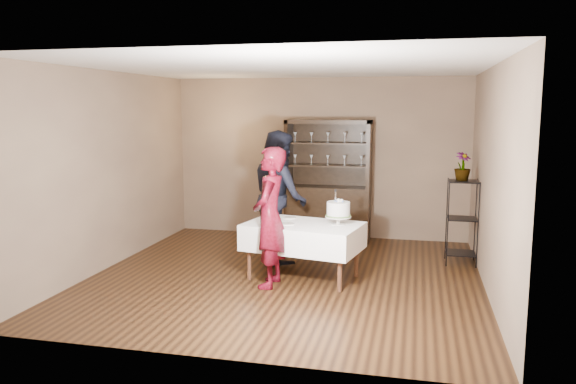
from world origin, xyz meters
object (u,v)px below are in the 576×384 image
at_px(plant_etagere, 462,218).
at_px(man, 280,196).
at_px(cake_table, 303,237).
at_px(potted_plant, 462,166).
at_px(china_hutch, 328,200).
at_px(woman, 270,217).
at_px(cake, 338,210).

height_order(plant_etagere, man, man).
relative_size(plant_etagere, man, 0.64).
bearing_deg(plant_etagere, cake_table, -149.83).
bearing_deg(man, potted_plant, -108.99).
height_order(china_hutch, woman, china_hutch).
height_order(cake_table, man, man).
relative_size(china_hutch, cake, 4.38).
xyz_separation_m(man, potted_plant, (2.52, 0.45, 0.44)).
xyz_separation_m(china_hutch, plant_etagere, (2.08, -1.05, -0.01)).
bearing_deg(china_hutch, cake, -77.64).
bearing_deg(cake, man, 142.95).
distance_m(cake_table, woman, 0.61).
relative_size(cake_table, man, 0.84).
bearing_deg(man, china_hutch, -46.66).
distance_m(woman, cake, 0.91).
bearing_deg(potted_plant, cake, -143.62).
bearing_deg(cake, cake_table, -172.83).
height_order(china_hutch, cake, china_hutch).
bearing_deg(china_hutch, plant_etagere, -26.83).
relative_size(china_hutch, man, 1.06).
xyz_separation_m(china_hutch, man, (-0.47, -1.47, 0.28)).
xyz_separation_m(man, cake, (0.95, -0.71, -0.04)).
height_order(cake_table, potted_plant, potted_plant).
relative_size(china_hutch, plant_etagere, 1.67).
bearing_deg(cake, plant_etagere, 35.28).
xyz_separation_m(cake_table, cake, (0.44, 0.06, 0.35)).
bearing_deg(potted_plant, man, -169.92).
height_order(plant_etagere, potted_plant, potted_plant).
bearing_deg(cake_table, china_hutch, 90.90).
bearing_deg(man, cake_table, -175.97).
bearing_deg(potted_plant, plant_etagere, -50.54).
bearing_deg(cake_table, woman, -130.16).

